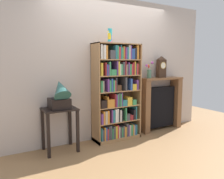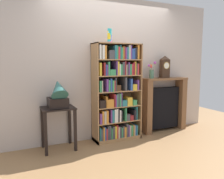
% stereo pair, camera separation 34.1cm
% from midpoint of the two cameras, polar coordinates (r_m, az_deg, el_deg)
% --- Properties ---
extents(ground_plane, '(7.41, 6.40, 0.02)m').
position_cam_midpoint_polar(ground_plane, '(4.20, 4.02, -12.92)').
color(ground_plane, '#997047').
extents(wall_back, '(4.41, 0.08, 2.60)m').
position_cam_midpoint_polar(wall_back, '(4.21, 2.51, 5.38)').
color(wall_back, beige).
rests_on(wall_back, ground).
extents(bookshelf, '(0.87, 0.35, 1.75)m').
position_cam_midpoint_polar(bookshelf, '(4.04, 3.56, -1.28)').
color(bookshelf, '#A87A4C').
rests_on(bookshelf, ground).
extents(cup_stack, '(0.08, 0.08, 0.24)m').
position_cam_midpoint_polar(cup_stack, '(3.92, 1.92, 13.61)').
color(cup_stack, pink).
rests_on(cup_stack, bookshelf).
extents(side_table_left, '(0.52, 0.43, 0.70)m').
position_cam_midpoint_polar(side_table_left, '(3.70, -11.07, -7.42)').
color(side_table_left, black).
rests_on(side_table_left, ground).
extents(gramophone, '(0.30, 0.45, 0.52)m').
position_cam_midpoint_polar(gramophone, '(3.56, -11.02, -1.26)').
color(gramophone, black).
rests_on(gramophone, side_table_left).
extents(fireplace_mantel, '(0.98, 0.27, 1.10)m').
position_cam_midpoint_polar(fireplace_mantel, '(4.77, 15.12, -3.82)').
color(fireplace_mantel, brown).
rests_on(fireplace_mantel, ground).
extents(mantel_clock, '(0.19, 0.12, 0.44)m').
position_cam_midpoint_polar(mantel_clock, '(4.66, 15.45, 5.62)').
color(mantel_clock, '#382316').
rests_on(mantel_clock, fireplace_mantel).
extents(flower_vase, '(0.16, 0.11, 0.33)m').
position_cam_midpoint_polar(flower_vase, '(4.47, 12.31, 4.49)').
color(flower_vase, '#4C7A60').
rests_on(flower_vase, fireplace_mantel).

